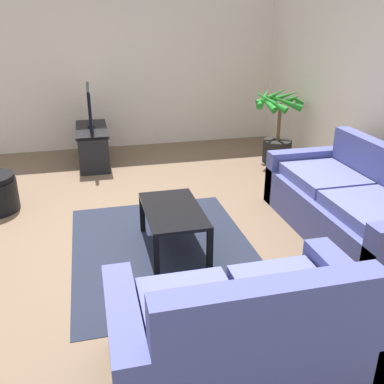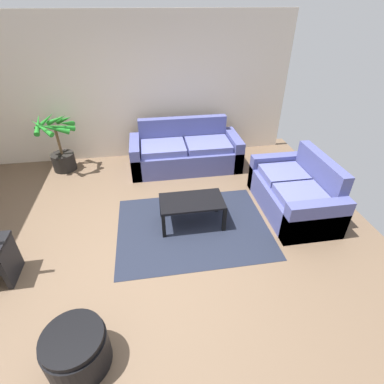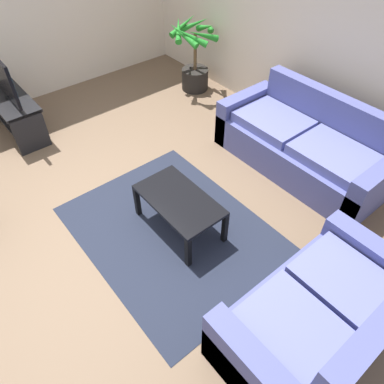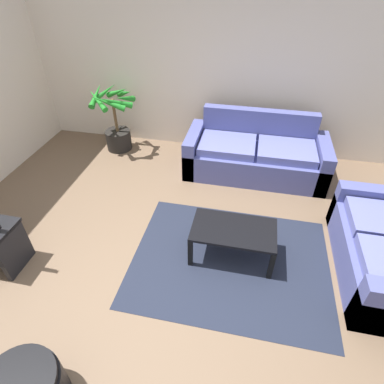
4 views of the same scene
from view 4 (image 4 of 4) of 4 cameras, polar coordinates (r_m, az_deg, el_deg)
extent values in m
plane|color=brown|center=(3.48, -4.72, -15.87)|extent=(6.60, 6.60, 0.00)
cube|color=beige|center=(5.19, 4.08, 21.75)|extent=(6.00, 0.06, 2.70)
cube|color=#4C518C|center=(4.93, 11.38, 5.50)|extent=(2.10, 0.90, 0.42)
cube|color=#4C518C|center=(5.04, 12.24, 12.03)|extent=(1.74, 0.16, 0.48)
cube|color=#4C518C|center=(4.95, 0.34, 7.82)|extent=(0.18, 0.90, 0.62)
cube|color=#4C518C|center=(4.99, 22.55, 4.93)|extent=(0.18, 0.90, 0.62)
cube|color=#5D63A4|center=(4.76, 6.50, 8.58)|extent=(0.83, 0.66, 0.12)
cube|color=#5D63A4|center=(4.78, 16.97, 7.21)|extent=(0.83, 0.66, 0.12)
cube|color=#4C518C|center=(3.95, 31.84, -10.32)|extent=(0.90, 1.58, 0.42)
cube|color=#4C518C|center=(4.38, 30.14, -2.70)|extent=(0.90, 0.18, 0.62)
cube|color=#5D63A4|center=(3.97, 31.42, -4.40)|extent=(0.66, 0.57, 0.12)
cube|color=black|center=(3.88, -29.87, -9.18)|extent=(0.06, 0.41, 0.54)
cube|color=black|center=(3.42, 7.69, -6.89)|extent=(0.92, 0.52, 0.03)
cube|color=black|center=(3.45, -0.30, -11.07)|extent=(0.05, 0.05, 0.39)
cube|color=black|center=(3.44, 14.36, -12.99)|extent=(0.05, 0.05, 0.39)
cube|color=black|center=(3.77, 1.21, -5.76)|extent=(0.05, 0.05, 0.39)
cube|color=black|center=(3.76, 14.42, -7.47)|extent=(0.05, 0.05, 0.39)
cube|color=#1E2333|center=(3.65, 7.00, -12.43)|extent=(2.20, 1.70, 0.01)
cylinder|color=black|center=(5.67, -13.28, 9.34)|extent=(0.43, 0.43, 0.33)
cylinder|color=brown|center=(5.48, -13.97, 13.45)|extent=(0.05, 0.05, 0.57)
cone|color=#1F8224|center=(5.22, -12.24, 16.45)|extent=(0.19, 0.50, 0.27)
cone|color=#1F8224|center=(5.44, -12.24, 17.35)|extent=(0.42, 0.38, 0.26)
cone|color=#1F8224|center=(5.51, -13.57, 17.42)|extent=(0.40, 0.13, 0.23)
cone|color=#1F8224|center=(5.54, -15.78, 17.19)|extent=(0.34, 0.43, 0.26)
cone|color=#1F8224|center=(5.45, -17.22, 16.58)|extent=(0.14, 0.53, 0.28)
cone|color=#1F8224|center=(5.26, -16.98, 15.85)|extent=(0.46, 0.39, 0.27)
cone|color=#1F8224|center=(5.11, -15.22, 15.54)|extent=(0.55, 0.20, 0.29)
cone|color=#1F8224|center=(5.11, -13.90, 15.74)|extent=(0.49, 0.39, 0.28)
cylinder|color=black|center=(2.85, -29.47, -28.37)|extent=(0.55, 0.55, 0.06)
camera|label=1|loc=(4.00, 72.39, 0.66)|focal=40.48mm
camera|label=2|loc=(1.09, -129.59, -24.84)|focal=27.23mm
camera|label=3|loc=(2.19, 81.45, 11.44)|focal=33.74mm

